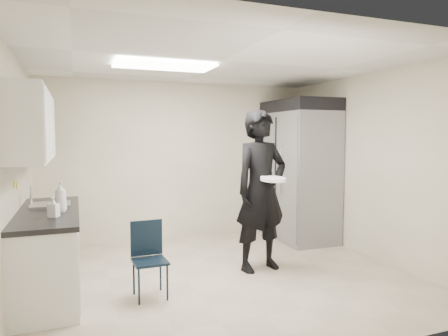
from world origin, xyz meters
name	(u,v)px	position (x,y,z in m)	size (l,w,h in m)	color
floor	(222,276)	(0.00, 0.00, 0.00)	(4.50, 4.50, 0.00)	tan
ceiling	(222,61)	(0.00, 0.00, 2.60)	(4.50, 4.50, 0.00)	silver
back_wall	(181,161)	(0.00, 2.00, 1.30)	(4.50, 4.50, 0.00)	beige
left_wall	(12,177)	(-2.25, 0.00, 1.30)	(4.00, 4.00, 0.00)	beige
right_wall	(373,166)	(2.25, 0.00, 1.30)	(4.00, 4.00, 0.00)	beige
ceiling_panel	(164,66)	(-0.60, 0.40, 2.57)	(1.20, 0.60, 0.02)	white
lower_counter	(49,253)	(-1.95, 0.20, 0.43)	(0.60, 1.90, 0.86)	silver
countertop	(48,212)	(-1.95, 0.20, 0.89)	(0.64, 1.95, 0.05)	black
sink	(51,210)	(-1.93, 0.45, 0.87)	(0.42, 0.40, 0.14)	gray
faucet	(31,198)	(-2.13, 0.45, 1.02)	(0.02, 0.02, 0.24)	silver
upper_cabinets	(32,126)	(-2.08, 0.20, 1.83)	(0.35, 1.80, 0.75)	silver
towel_dispenser	(36,143)	(-2.14, 1.35, 1.62)	(0.22, 0.30, 0.35)	black
notice_sticker_left	(15,184)	(-2.24, 0.10, 1.22)	(0.00, 0.12, 0.07)	yellow
notice_sticker_right	(18,186)	(-2.24, 0.30, 1.18)	(0.00, 0.12, 0.07)	yellow
commercial_fridge	(299,176)	(1.83, 1.27, 1.05)	(0.80, 1.35, 2.10)	gray
fridge_compressor	(300,107)	(1.83, 1.27, 2.20)	(0.80, 1.35, 0.20)	black
folding_chair	(150,261)	(-0.94, -0.35, 0.39)	(0.35, 0.35, 0.78)	black
man_tuxedo	(261,191)	(0.56, 0.07, 1.02)	(0.75, 0.50, 2.04)	black
bucket_lid	(273,179)	(0.60, -0.18, 1.19)	(0.31, 0.31, 0.04)	white
soap_bottle_a	(60,197)	(-1.81, 0.04, 1.07)	(0.13, 0.13, 0.33)	silver
soap_bottle_b	(53,207)	(-1.87, -0.23, 1.01)	(0.09, 0.09, 0.20)	#9D9FA8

